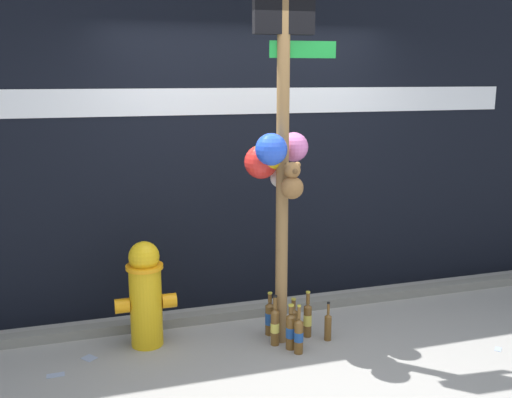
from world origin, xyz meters
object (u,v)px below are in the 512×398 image
object	(u,v)px
bottle_2	(328,326)
bottle_3	(308,319)
bottle_6	(293,319)
bottle_5	(270,318)
bottle_1	(291,330)
memorial_post	(278,144)
bottle_4	(275,325)
fire_hydrant	(146,294)
bottle_0	(299,335)

from	to	relation	value
bottle_2	bottle_3	bearing A→B (deg)	139.74
bottle_3	bottle_6	distance (m)	0.13
bottle_2	bottle_3	size ratio (longest dim) A/B	0.83
bottle_2	bottle_5	distance (m)	0.47
bottle_1	bottle_3	size ratio (longest dim) A/B	0.94
memorial_post	bottle_5	bearing A→B (deg)	98.85
memorial_post	bottle_1	world-z (taller)	memorial_post
bottle_2	bottle_3	distance (m)	0.17
memorial_post	bottle_6	world-z (taller)	memorial_post
bottle_4	memorial_post	bearing A→B (deg)	62.42
bottle_1	bottle_4	size ratio (longest dim) A/B	0.89
bottle_1	bottle_2	bearing A→B (deg)	9.29
bottle_5	memorial_post	bearing A→B (deg)	-81.15
bottle_1	bottle_5	bearing A→B (deg)	104.28
bottle_4	bottle_5	distance (m)	0.19
bottle_6	bottle_2	bearing A→B (deg)	-42.94
bottle_4	fire_hydrant	bearing A→B (deg)	162.47
memorial_post	bottle_1	xyz separation A→B (m)	(0.06, -0.17, -1.41)
bottle_1	bottle_4	xyz separation A→B (m)	(-0.09, 0.10, 0.01)
bottle_0	bottle_3	xyz separation A→B (m)	(0.17, 0.25, 0.01)
bottle_2	bottle_6	xyz separation A→B (m)	(-0.22, 0.20, 0.00)
bottle_5	bottle_6	bearing A→B (deg)	-9.11
fire_hydrant	bottle_3	distance (m)	1.30
bottle_0	bottle_1	world-z (taller)	bottle_0
bottle_0	bottle_5	xyz separation A→B (m)	(-0.10, 0.37, 0.00)
bottle_1	memorial_post	bearing A→B (deg)	107.63
bottle_2	bottle_4	distance (m)	0.43
bottle_5	bottle_0	bearing A→B (deg)	-74.33
memorial_post	bottle_6	distance (m)	1.45
bottle_0	bottle_4	distance (m)	0.22
bottle_0	bottle_5	distance (m)	0.39
memorial_post	bottle_0	size ratio (longest dim) A/B	7.00
memorial_post	bottle_2	size ratio (longest dim) A/B	8.49
bottle_5	bottle_2	bearing A→B (deg)	-29.65
bottle_4	bottle_5	xyz separation A→B (m)	(0.02, 0.19, -0.01)
memorial_post	bottle_2	world-z (taller)	memorial_post
bottle_0	bottle_6	bearing A→B (deg)	75.72
bottle_2	bottle_5	size ratio (longest dim) A/B	0.88
bottle_0	bottle_3	size ratio (longest dim) A/B	1.01
memorial_post	bottle_1	bearing A→B (deg)	-72.37
bottle_2	bottle_5	xyz separation A→B (m)	(-0.41, 0.23, 0.03)
bottle_6	bottle_4	bearing A→B (deg)	-143.87
bottle_0	bottle_5	bearing A→B (deg)	105.67
bottle_1	bottle_2	world-z (taller)	bottle_1
bottle_3	bottle_4	distance (m)	0.31
bottle_0	bottle_2	xyz separation A→B (m)	(0.30, 0.14, -0.02)
memorial_post	fire_hydrant	xyz separation A→B (m)	(-0.99, 0.23, -1.14)
memorial_post	bottle_3	world-z (taller)	memorial_post
memorial_post	bottle_1	distance (m)	1.42
bottle_2	bottle_4	world-z (taller)	bottle_4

